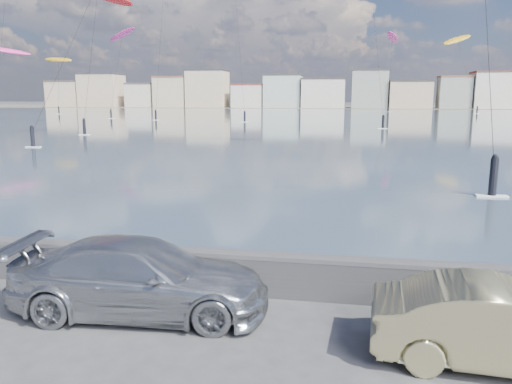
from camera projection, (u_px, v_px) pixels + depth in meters
ground at (165, 346)px, 9.30m from camera, size 700.00×700.00×0.00m
bay_water at (331, 119)px, 97.69m from camera, size 500.00×177.00×0.00m
far_shore_strip at (340, 107)px, 202.50m from camera, size 500.00×60.00×0.00m
seawall at (205, 268)px, 11.80m from camera, size 400.00×0.36×1.08m
far_buildings at (343, 92)px, 187.60m from camera, size 240.79×13.26×14.60m
car_silver at (141, 277)px, 10.61m from camera, size 5.61×2.64×1.58m
car_champagne at (505, 326)px, 8.48m from camera, size 4.53×1.80×1.46m
kitesurfer_1 at (392, 38)px, 146.50m from camera, size 4.99×12.93×23.11m
kitesurfer_4 at (457, 40)px, 137.65m from camera, size 10.05×16.41×22.15m
kitesurfer_5 at (122, 36)px, 112.92m from camera, size 8.96×18.28×19.93m
kitesurfer_14 at (58, 60)px, 131.68m from camera, size 10.32×10.95×15.17m
kitesurfer_16 at (6, 52)px, 91.09m from camera, size 8.15×14.91×13.82m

